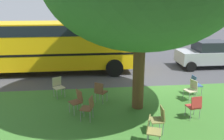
{
  "coord_description": "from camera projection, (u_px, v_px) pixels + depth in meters",
  "views": [
    {
      "loc": [
        3.17,
        10.5,
        4.03
      ],
      "look_at": [
        2.12,
        0.57,
        1.01
      ],
      "focal_mm": 36.71,
      "sensor_mm": 36.0,
      "label": 1
    }
  ],
  "objects": [
    {
      "name": "ground",
      "position": [
        153.0,
        85.0,
        11.48
      ],
      "size": [
        80.0,
        80.0,
        0.0
      ],
      "primitive_type": "plane",
      "color": "#424247"
    },
    {
      "name": "grass_verge",
      "position": [
        177.0,
        115.0,
        8.44
      ],
      "size": [
        48.0,
        6.0,
        0.01
      ],
      "primitive_type": "cube",
      "color": "#3D752D",
      "rests_on": "ground"
    },
    {
      "name": "chair_0",
      "position": [
        152.0,
        129.0,
        6.55
      ],
      "size": [
        0.54,
        0.53,
        0.88
      ],
      "color": "olive",
      "rests_on": "ground"
    },
    {
      "name": "chair_1",
      "position": [
        58.0,
        85.0,
        9.9
      ],
      "size": [
        0.57,
        0.57,
        0.88
      ],
      "color": "beige",
      "rests_on": "ground"
    },
    {
      "name": "chair_2",
      "position": [
        100.0,
        91.0,
        9.32
      ],
      "size": [
        0.58,
        0.58,
        0.88
      ],
      "color": "brown",
      "rests_on": "ground"
    },
    {
      "name": "chair_3",
      "position": [
        191.0,
        88.0,
        9.57
      ],
      "size": [
        0.53,
        0.52,
        0.88
      ],
      "color": "beige",
      "rests_on": "ground"
    },
    {
      "name": "chair_4",
      "position": [
        77.0,
        100.0,
        8.48
      ],
      "size": [
        0.57,
        0.57,
        0.88
      ],
      "color": "brown",
      "rests_on": "ground"
    },
    {
      "name": "chair_5",
      "position": [
        159.0,
        118.0,
        7.17
      ],
      "size": [
        0.43,
        0.43,
        0.88
      ],
      "color": "olive",
      "rests_on": "ground"
    },
    {
      "name": "chair_6",
      "position": [
        195.0,
        84.0,
        10.12
      ],
      "size": [
        0.43,
        0.43,
        0.88
      ],
      "color": "#335184",
      "rests_on": "ground"
    },
    {
      "name": "chair_7",
      "position": [
        194.0,
        105.0,
        8.02
      ],
      "size": [
        0.47,
        0.47,
        0.88
      ],
      "color": "#B7332D",
      "rests_on": "ground"
    },
    {
      "name": "chair_8",
      "position": [
        89.0,
        107.0,
        7.93
      ],
      "size": [
        0.52,
        0.52,
        0.88
      ],
      "color": "brown",
      "rests_on": "ground"
    },
    {
      "name": "parked_car",
      "position": [
        208.0,
        54.0,
        14.33
      ],
      "size": [
        3.7,
        1.92,
        1.65
      ],
      "color": "#ADB2B7",
      "rests_on": "ground"
    },
    {
      "name": "school_bus",
      "position": [
        42.0,
        42.0,
        13.03
      ],
      "size": [
        10.4,
        2.8,
        2.88
      ],
      "color": "yellow",
      "rests_on": "ground"
    }
  ]
}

